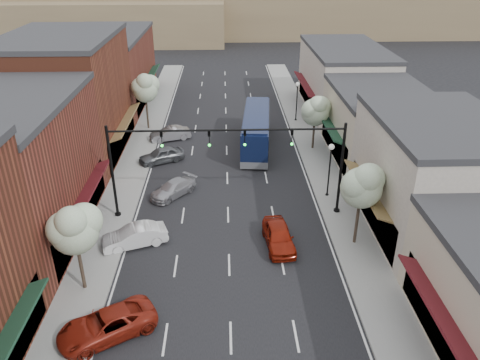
{
  "coord_description": "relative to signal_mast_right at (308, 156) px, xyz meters",
  "views": [
    {
      "loc": [
        -0.13,
        -21.44,
        17.73
      ],
      "look_at": [
        0.92,
        9.26,
        2.2
      ],
      "focal_mm": 35.0,
      "sensor_mm": 36.0,
      "label": 1
    }
  ],
  "objects": [
    {
      "name": "signal_mast_left",
      "position": [
        -11.24,
        0.0,
        0.0
      ],
      "size": [
        8.22,
        0.46,
        7.0
      ],
      "color": "black",
      "rests_on": "ground"
    },
    {
      "name": "parked_car_d",
      "position": [
        -11.52,
        9.46,
        -3.93
      ],
      "size": [
        4.39,
        3.34,
        1.39
      ],
      "primitive_type": "imported",
      "rotation": [
        0.0,
        0.0,
        -1.09
      ],
      "color": "#54575C",
      "rests_on": "ground"
    },
    {
      "name": "bldg_right_midnear",
      "position": [
        8.1,
        -2.0,
        -0.72
      ],
      "size": [
        9.14,
        12.1,
        7.9
      ],
      "color": "beige",
      "rests_on": "ground"
    },
    {
      "name": "coach_bus",
      "position": [
        -2.76,
        12.81,
        -2.84
      ],
      "size": [
        3.47,
        11.31,
        3.41
      ],
      "rotation": [
        0.0,
        0.0,
        -0.09
      ],
      "color": "#0D1636",
      "rests_on": "ground"
    },
    {
      "name": "bldg_left_midnear",
      "position": [
        -19.85,
        -2.0,
        0.03
      ],
      "size": [
        10.14,
        14.1,
        9.4
      ],
      "color": "brown",
      "rests_on": "ground"
    },
    {
      "name": "bldg_left_midfar",
      "position": [
        -19.86,
        12.0,
        0.78
      ],
      "size": [
        10.14,
        14.1,
        10.9
      ],
      "color": "brown",
      "rests_on": "ground"
    },
    {
      "name": "lamp_post_far",
      "position": [
        2.18,
        20.0,
        -1.62
      ],
      "size": [
        0.44,
        0.44,
        4.44
      ],
      "color": "black",
      "rests_on": "ground"
    },
    {
      "name": "tree_right_far",
      "position": [
        2.73,
        11.95,
        -0.63
      ],
      "size": [
        2.85,
        2.65,
        5.43
      ],
      "color": "#47382B",
      "rests_on": "ground"
    },
    {
      "name": "parked_car_c",
      "position": [
        -9.88,
        3.1,
        -4.02
      ],
      "size": [
        3.95,
        4.22,
        1.2
      ],
      "primitive_type": "imported",
      "rotation": [
        0.0,
        0.0,
        -0.71
      ],
      "color": "#A3A3A8",
      "rests_on": "ground"
    },
    {
      "name": "tree_right_near",
      "position": [
        2.73,
        -4.05,
        -0.17
      ],
      "size": [
        2.85,
        2.65,
        5.95
      ],
      "color": "#47382B",
      "rests_on": "ground"
    },
    {
      "name": "tree_left_far",
      "position": [
        -13.87,
        17.95,
        -0.02
      ],
      "size": [
        2.85,
        2.65,
        6.13
      ],
      "color": "#47382B",
      "rests_on": "ground"
    },
    {
      "name": "curb_right",
      "position": [
        1.38,
        10.5,
        -4.55
      ],
      "size": [
        0.25,
        73.0,
        0.17
      ],
      "primitive_type": "cube",
      "color": "gray",
      "rests_on": "ground"
    },
    {
      "name": "sidewalk_left",
      "position": [
        -14.02,
        10.5,
        -4.55
      ],
      "size": [
        2.8,
        73.0,
        0.15
      ],
      "primitive_type": "cube",
      "color": "gray",
      "rests_on": "ground"
    },
    {
      "name": "parked_car_a",
      "position": [
        -11.82,
        -11.6,
        -3.94
      ],
      "size": [
        5.38,
        4.41,
        1.36
      ],
      "primitive_type": "imported",
      "rotation": [
        0.0,
        0.0,
        -1.05
      ],
      "color": "maroon",
      "rests_on": "ground"
    },
    {
      "name": "signal_mast_right",
      "position": [
        0.0,
        0.0,
        0.0
      ],
      "size": [
        8.22,
        0.46,
        7.0
      ],
      "color": "black",
      "rests_on": "ground"
    },
    {
      "name": "sidewalk_right",
      "position": [
        2.78,
        10.5,
        -4.55
      ],
      "size": [
        2.8,
        73.0,
        0.15
      ],
      "primitive_type": "cube",
      "color": "gray",
      "rests_on": "ground"
    },
    {
      "name": "curb_left",
      "position": [
        -12.62,
        10.5,
        -4.55
      ],
      "size": [
        0.25,
        73.0,
        0.17
      ],
      "primitive_type": "cube",
      "color": "gray",
      "rests_on": "ground"
    },
    {
      "name": "bldg_right_far",
      "position": [
        8.09,
        24.0,
        -0.96
      ],
      "size": [
        9.14,
        16.1,
        7.4
      ],
      "color": "beige",
      "rests_on": "ground"
    },
    {
      "name": "hill_far",
      "position": [
        -5.62,
        82.0,
        1.38
      ],
      "size": [
        120.0,
        30.0,
        12.0
      ],
      "primitive_type": "cube",
      "color": "#7A6647",
      "rests_on": "ground"
    },
    {
      "name": "tree_left_near",
      "position": [
        -13.87,
        -8.05,
        -0.4
      ],
      "size": [
        2.85,
        2.65,
        5.69
      ],
      "color": "#47382B",
      "rests_on": "ground"
    },
    {
      "name": "parked_car_b",
      "position": [
        -11.77,
        -3.67,
        -3.93
      ],
      "size": [
        4.47,
        2.82,
        1.39
      ],
      "primitive_type": "imported",
      "rotation": [
        0.0,
        0.0,
        -1.22
      ],
      "color": "white",
      "rests_on": "ground"
    },
    {
      "name": "hill_near",
      "position": [
        -30.62,
        70.0,
        -0.62
      ],
      "size": [
        50.0,
        20.0,
        8.0
      ],
      "primitive_type": "cube",
      "color": "#7A6647",
      "rests_on": "ground"
    },
    {
      "name": "bldg_left_far",
      "position": [
        -19.84,
        28.0,
        -0.46
      ],
      "size": [
        10.14,
        18.1,
        8.4
      ],
      "color": "brown",
      "rests_on": "ground"
    },
    {
      "name": "ground",
      "position": [
        -5.62,
        -8.0,
        -4.62
      ],
      "size": [
        160.0,
        160.0,
        0.0
      ],
      "primitive_type": "plane",
      "color": "black",
      "rests_on": "ground"
    },
    {
      "name": "lamp_post_near",
      "position": [
        2.18,
        2.5,
        -1.62
      ],
      "size": [
        0.44,
        0.44,
        4.44
      ],
      "color": "black",
      "rests_on": "ground"
    },
    {
      "name": "bldg_right_midfar",
      "position": [
        8.08,
        10.0,
        -1.46
      ],
      "size": [
        9.14,
        12.1,
        6.4
      ],
      "color": "#BDAD96",
      "rests_on": "ground"
    },
    {
      "name": "parked_car_e",
      "position": [
        -11.29,
        14.84,
        -3.96
      ],
      "size": [
        4.28,
        2.67,
        1.33
      ],
      "primitive_type": "imported",
      "rotation": [
        0.0,
        0.0,
        -1.23
      ],
      "color": "#A8A8AD",
      "rests_on": "ground"
    },
    {
      "name": "red_hatchback",
      "position": [
        -2.36,
        -4.03,
        -3.88
      ],
      "size": [
        2.1,
        4.46,
        1.48
      ],
      "primitive_type": "imported",
      "rotation": [
        0.0,
        0.0,
        0.08
      ],
      "color": "maroon",
      "rests_on": "ground"
    }
  ]
}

